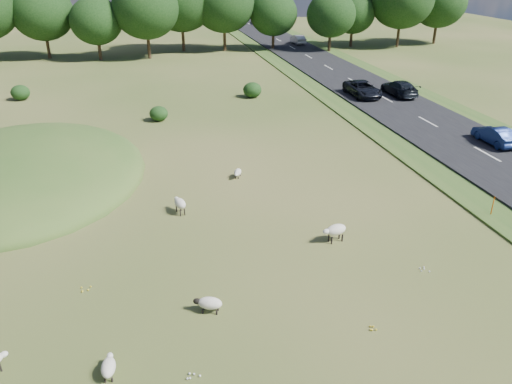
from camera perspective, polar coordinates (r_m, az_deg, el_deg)
ground at (r=43.07m, az=-7.52°, el=7.40°), size 160.00×160.00×0.00m
mound at (r=36.30m, az=-25.21°, el=1.67°), size 16.00×20.00×4.00m
road at (r=57.64m, az=11.87°, el=11.77°), size 8.00×150.00×0.25m
treeline at (r=76.63m, az=-11.76°, el=19.91°), size 96.28×14.66×11.70m
shrubs at (r=50.92m, az=-12.48°, el=10.67°), size 24.78×12.09×1.54m
marker_post at (r=30.43m, az=25.41°, el=-1.51°), size 0.06×0.06×1.20m
sheep_0 at (r=28.12m, az=-8.70°, el=-1.28°), size 0.79×1.29×0.89m
sheep_2 at (r=20.64m, az=-5.38°, el=-12.53°), size 1.25×0.86×0.70m
sheep_3 at (r=32.47m, az=-2.12°, el=2.25°), size 0.76×1.05×0.59m
sheep_4 at (r=25.36m, az=9.07°, el=-4.31°), size 1.38×0.81×0.96m
sheep_5 at (r=18.70m, az=-16.51°, el=-18.59°), size 0.56×1.13×0.64m
car_0 at (r=112.26m, az=0.17°, el=19.08°), size 2.07×5.09×1.48m
car_1 at (r=52.65m, az=12.07°, el=11.47°), size 2.47×5.35×1.49m
car_2 at (r=41.85m, az=25.69°, el=5.87°), size 1.40×4.03×1.33m
car_3 at (r=53.88m, az=16.06°, el=11.37°), size 2.10×5.17×1.50m
car_5 at (r=84.94m, az=4.81°, el=16.99°), size 1.53×4.39×1.45m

